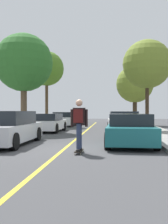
# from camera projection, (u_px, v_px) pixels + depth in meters

# --- Properties ---
(ground) EXTENTS (80.00, 80.00, 0.00)m
(ground) POSITION_uv_depth(u_px,v_px,m) (64.00, 149.00, 9.82)
(ground) COLOR #424244
(center_line) EXTENTS (0.12, 39.20, 0.01)m
(center_line) POSITION_uv_depth(u_px,v_px,m) (77.00, 138.00, 13.81)
(center_line) COLOR gold
(center_line) RESTS_ON ground
(parked_car_left_nearest) EXTENTS (1.85, 4.58, 1.41)m
(parked_car_left_nearest) POSITION_uv_depth(u_px,v_px,m) (9.00, 128.00, 11.16)
(parked_car_left_nearest) COLOR #B7B7BC
(parked_car_left_nearest) RESTS_ON ground
(parked_car_left_near) EXTENTS (2.06, 4.10, 1.24)m
(parked_car_left_near) POSITION_uv_depth(u_px,v_px,m) (48.00, 123.00, 18.14)
(parked_car_left_near) COLOR white
(parked_car_left_near) RESTS_ON ground
(parked_car_left_far) EXTENTS (2.04, 4.26, 1.32)m
(parked_car_left_far) POSITION_uv_depth(u_px,v_px,m) (64.00, 119.00, 24.86)
(parked_car_left_far) COLOR white
(parked_car_left_far) RESTS_ON ground
(parked_car_left_farthest) EXTENTS (1.86, 4.35, 1.29)m
(parked_car_left_farthest) POSITION_uv_depth(u_px,v_px,m) (73.00, 118.00, 31.18)
(parked_car_left_farthest) COLOR #1E5B33
(parked_car_left_farthest) RESTS_ON ground
(parked_car_right_nearest) EXTENTS (2.10, 4.65, 1.29)m
(parked_car_right_nearest) POSITION_uv_depth(u_px,v_px,m) (130.00, 130.00, 11.11)
(parked_car_right_nearest) COLOR #196066
(parked_car_right_nearest) RESTS_ON ground
(parked_car_right_near) EXTENTS (2.02, 4.38, 1.39)m
(parked_car_right_near) POSITION_uv_depth(u_px,v_px,m) (123.00, 122.00, 17.01)
(parked_car_right_near) COLOR white
(parked_car_right_near) RESTS_ON ground
(street_tree_left_nearest) EXTENTS (3.97, 3.97, 6.59)m
(street_tree_left_nearest) POSITION_uv_depth(u_px,v_px,m) (24.00, 63.00, 18.22)
(street_tree_left_nearest) COLOR brown
(street_tree_left_nearest) RESTS_ON sidewalk_left
(street_tree_left_near) EXTENTS (3.22, 3.22, 6.88)m
(street_tree_left_near) POSITION_uv_depth(u_px,v_px,m) (47.00, 69.00, 24.87)
(street_tree_left_near) COLOR #4C3823
(street_tree_left_near) RESTS_ON sidewalk_left
(street_tree_right_nearest) EXTENTS (3.26, 3.26, 6.06)m
(street_tree_right_nearest) POSITION_uv_depth(u_px,v_px,m) (147.00, 64.00, 17.83)
(street_tree_right_nearest) COLOR #3D2D1E
(street_tree_right_nearest) RESTS_ON sidewalk_right
(street_tree_right_near) EXTENTS (3.69, 3.69, 5.82)m
(street_tree_right_near) POSITION_uv_depth(u_px,v_px,m) (135.00, 84.00, 26.45)
(street_tree_right_near) COLOR #3D2D1E
(street_tree_right_near) RESTS_ON sidewalk_right
(fire_hydrant) EXTENTS (0.20, 0.20, 0.70)m
(fire_hydrant) POSITION_uv_depth(u_px,v_px,m) (147.00, 126.00, 16.84)
(fire_hydrant) COLOR #B2140F
(fire_hydrant) RESTS_ON sidewalk_right
(skateboard) EXTENTS (0.24, 0.85, 0.10)m
(skateboard) POSITION_uv_depth(u_px,v_px,m) (79.00, 151.00, 8.83)
(skateboard) COLOR black
(skateboard) RESTS_ON ground
(skateboarder) EXTENTS (0.58, 0.70, 1.69)m
(skateboarder) POSITION_uv_depth(u_px,v_px,m) (79.00, 121.00, 8.79)
(skateboarder) COLOR black
(skateboarder) RESTS_ON skateboard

